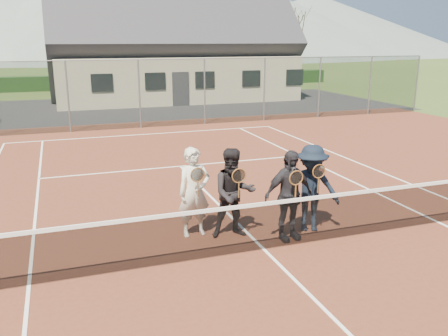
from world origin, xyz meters
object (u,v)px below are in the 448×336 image
Objects in this scene: player_b at (234,193)px; player_d at (311,188)px; clubhouse at (172,37)px; player_a at (194,192)px; tennis_net at (264,224)px; player_c at (289,195)px.

player_b is 1.61m from player_d.
clubhouse is 8.67× the size of player_d.
player_d is (1.59, -0.22, -0.00)m from player_b.
player_b is at bearing -23.90° from player_a.
player_b is 1.00× the size of player_d.
player_a is at bearing 156.10° from player_b.
tennis_net is 6.49× the size of player_b.
tennis_net is at bearing -155.79° from player_d.
clubhouse is 8.67× the size of player_b.
clubhouse is at bearing 83.38° from player_d.
clubhouse reaches higher than tennis_net.
player_a and player_c have the same top height.
player_a is (-5.03, -22.88, -3.07)m from clubhouse.
clubhouse reaches higher than player_b.
tennis_net is 1.46m from player_d.
player_a is at bearing 166.80° from player_d.
clubhouse is at bearing 79.48° from player_b.
player_a and player_d have the same top height.
player_d is at bearing 24.21° from tennis_net.
clubhouse is at bearing 81.94° from player_c.
player_d is (1.28, 0.58, 0.38)m from tennis_net.
player_c is at bearing -26.96° from player_b.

